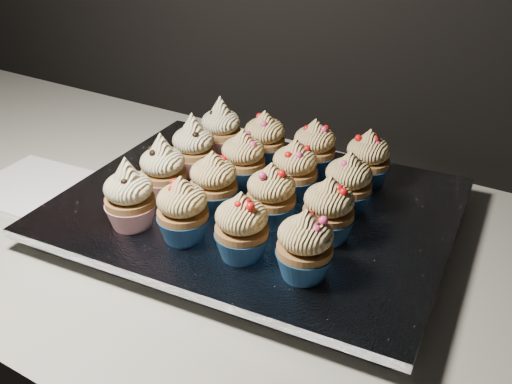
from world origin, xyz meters
TOP-DOWN VIEW (x-y plane):
  - worktop at (0.00, 1.70)m, footprint 2.44×0.64m
  - napkin at (-0.21, 1.64)m, footprint 0.17×0.17m
  - baking_tray at (0.14, 1.73)m, footprint 0.50×0.40m
  - foil_lining at (0.14, 1.73)m, footprint 0.54×0.44m
  - cupcake_0 at (0.04, 1.60)m, footprint 0.06×0.06m
  - cupcake_1 at (0.11, 1.61)m, footprint 0.06×0.06m
  - cupcake_2 at (0.19, 1.62)m, footprint 0.06×0.06m
  - cupcake_3 at (0.27, 1.62)m, footprint 0.06×0.06m
  - cupcake_4 at (0.03, 1.68)m, footprint 0.06×0.06m
  - cupcake_5 at (0.11, 1.69)m, footprint 0.06×0.06m
  - cupcake_6 at (0.19, 1.69)m, footprint 0.06×0.06m
  - cupcake_7 at (0.26, 1.70)m, footprint 0.06×0.06m
  - cupcake_8 at (0.02, 1.75)m, footprint 0.06×0.06m
  - cupcake_9 at (0.10, 1.76)m, footprint 0.06×0.06m
  - cupcake_10 at (0.18, 1.77)m, footprint 0.06×0.06m
  - cupcake_11 at (0.25, 1.77)m, footprint 0.06×0.06m
  - cupcake_12 at (0.02, 1.83)m, footprint 0.06×0.06m
  - cupcake_13 at (0.09, 1.84)m, footprint 0.06×0.06m
  - cupcake_14 at (0.17, 1.85)m, footprint 0.06×0.06m
  - cupcake_15 at (0.25, 1.85)m, footprint 0.06×0.06m

SIDE VIEW (x-z plane):
  - worktop at x=0.00m, z-range 0.86..0.90m
  - napkin at x=-0.21m, z-range 0.90..0.90m
  - baking_tray at x=0.14m, z-range 0.90..0.92m
  - foil_lining at x=0.14m, z-range 0.92..0.93m
  - cupcake_1 at x=0.11m, z-range 0.93..1.01m
  - cupcake_2 at x=0.19m, z-range 0.93..1.01m
  - cupcake_3 at x=0.27m, z-range 0.93..1.01m
  - cupcake_5 at x=0.11m, z-range 0.93..1.01m
  - cupcake_6 at x=0.19m, z-range 0.93..1.01m
  - cupcake_7 at x=0.26m, z-range 0.93..1.01m
  - cupcake_9 at x=0.10m, z-range 0.93..1.01m
  - cupcake_10 at x=0.18m, z-range 0.93..1.01m
  - cupcake_11 at x=0.25m, z-range 0.93..1.01m
  - cupcake_13 at x=0.09m, z-range 0.93..1.01m
  - cupcake_14 at x=0.17m, z-range 0.93..1.01m
  - cupcake_15 at x=0.25m, z-range 0.93..1.01m
  - cupcake_0 at x=0.04m, z-range 0.93..1.02m
  - cupcake_4 at x=0.03m, z-range 0.93..1.02m
  - cupcake_8 at x=0.02m, z-range 0.93..1.02m
  - cupcake_12 at x=0.02m, z-range 0.93..1.02m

